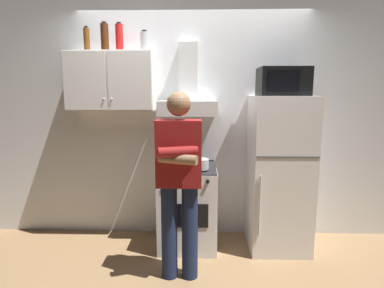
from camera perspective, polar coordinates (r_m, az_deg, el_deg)
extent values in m
plane|color=olive|center=(3.31, 0.00, -20.05)|extent=(7.00, 7.00, 0.00)
cube|color=white|center=(3.49, 0.27, 4.87)|extent=(4.80, 0.10, 2.70)
cube|color=white|center=(3.39, -14.62, 11.20)|extent=(0.90, 0.34, 0.60)
cube|color=white|center=(3.29, -19.31, 11.03)|extent=(0.43, 0.01, 0.58)
cube|color=white|center=(3.16, -11.52, 11.45)|extent=(0.43, 0.01, 0.58)
sphere|color=#B2B2B7|center=(3.22, -16.11, 8.03)|extent=(0.02, 0.02, 0.02)
sphere|color=#B2B2B7|center=(3.20, -14.73, 8.09)|extent=(0.02, 0.02, 0.02)
cube|color=white|center=(3.35, -0.75, -11.58)|extent=(0.60, 0.60, 0.85)
cube|color=black|center=(3.22, -0.77, -4.42)|extent=(0.59, 0.59, 0.01)
cube|color=black|center=(3.06, -0.99, -13.19)|extent=(0.42, 0.01, 0.24)
cylinder|color=black|center=(3.11, -3.26, -4.71)|extent=(0.16, 0.16, 0.01)
cylinder|color=black|center=(3.10, 1.55, -4.75)|extent=(0.16, 0.16, 0.01)
cylinder|color=black|center=(3.35, -2.91, -3.71)|extent=(0.16, 0.16, 0.01)
cylinder|color=black|center=(3.34, 1.55, -3.74)|extent=(0.16, 0.16, 0.01)
cylinder|color=black|center=(2.95, -4.92, -6.89)|extent=(0.04, 0.02, 0.04)
cylinder|color=black|center=(2.94, -2.39, -6.93)|extent=(0.04, 0.02, 0.04)
cylinder|color=black|center=(2.94, 0.36, -6.95)|extent=(0.04, 0.02, 0.04)
cylinder|color=black|center=(2.94, 2.92, -6.96)|extent=(0.04, 0.02, 0.04)
cube|color=white|center=(3.21, -0.73, 6.70)|extent=(0.60, 0.44, 0.15)
cube|color=white|center=(3.36, -0.65, 13.23)|extent=(0.20, 0.16, 0.60)
cube|color=white|center=(3.34, 15.82, -5.29)|extent=(0.60, 0.60, 1.60)
cube|color=#4C4C4C|center=(3.00, 17.43, -2.32)|extent=(0.59, 0.01, 0.01)
cylinder|color=silver|center=(3.06, 12.45, -11.21)|extent=(0.02, 0.02, 0.60)
cube|color=black|center=(3.25, 16.49, 11.02)|extent=(0.48, 0.36, 0.28)
cube|color=black|center=(3.07, 16.65, 11.13)|extent=(0.30, 0.01, 0.20)
cylinder|color=#192342|center=(2.81, -4.23, -15.92)|extent=(0.14, 0.14, 0.85)
cylinder|color=#192342|center=(2.80, -0.42, -16.01)|extent=(0.14, 0.14, 0.85)
cube|color=maroon|center=(2.58, -2.43, -1.71)|extent=(0.38, 0.20, 0.56)
cylinder|color=maroon|center=(2.44, -2.67, -1.42)|extent=(0.33, 0.17, 0.08)
cylinder|color=#8C6647|center=(2.45, -2.66, -2.80)|extent=(0.33, 0.17, 0.08)
sphere|color=#8C6647|center=(2.54, -2.50, 7.42)|extent=(0.20, 0.20, 0.20)
cylinder|color=#B7BABF|center=(3.09, 1.55, -3.72)|extent=(0.17, 0.17, 0.10)
cylinder|color=black|center=(3.08, -0.51, -3.06)|extent=(0.05, 0.01, 0.01)
cylinder|color=black|center=(3.08, 3.63, -3.08)|extent=(0.05, 0.01, 0.01)
cylinder|color=red|center=(3.42, -13.33, 18.58)|extent=(0.08, 0.08, 0.27)
cylinder|color=black|center=(3.44, -13.43, 20.98)|extent=(0.04, 0.04, 0.02)
cylinder|color=#B2B5BA|center=(3.38, -8.81, 18.20)|extent=(0.09, 0.09, 0.20)
cylinder|color=black|center=(3.39, -8.86, 20.01)|extent=(0.05, 0.05, 0.02)
cylinder|color=#47230F|center=(3.41, -15.89, 18.46)|extent=(0.08, 0.08, 0.27)
cylinder|color=black|center=(3.44, -16.01, 20.83)|extent=(0.04, 0.04, 0.02)
cylinder|color=brown|center=(3.52, -18.95, 17.78)|extent=(0.06, 0.06, 0.24)
cylinder|color=black|center=(3.54, -19.07, 19.82)|extent=(0.03, 0.03, 0.02)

